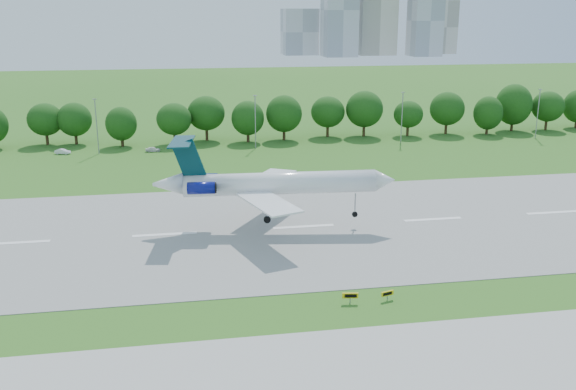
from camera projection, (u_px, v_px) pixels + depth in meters
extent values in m
plane|color=#296119|center=(517.00, 287.00, 73.48)|extent=(600.00, 600.00, 0.00)
cube|color=gray|center=(433.00, 220.00, 97.14)|extent=(400.00, 45.00, 0.08)
cylinder|color=#382314|center=(81.00, 138.00, 150.24)|extent=(0.70, 0.70, 3.60)
sphere|color=#143B0E|center=(79.00, 119.00, 149.03)|extent=(8.40, 8.40, 8.40)
cylinder|color=#382314|center=(251.00, 133.00, 156.81)|extent=(0.70, 0.70, 3.60)
sphere|color=#143B0E|center=(250.00, 115.00, 155.59)|extent=(8.40, 8.40, 8.40)
cylinder|color=#382314|center=(406.00, 128.00, 163.38)|extent=(0.70, 0.70, 3.60)
sphere|color=#143B0E|center=(407.00, 111.00, 162.16)|extent=(8.40, 8.40, 8.40)
cylinder|color=#382314|center=(550.00, 123.00, 169.94)|extent=(0.70, 0.70, 3.60)
sphere|color=#143B0E|center=(552.00, 107.00, 168.73)|extent=(8.40, 8.40, 8.40)
cylinder|color=gray|center=(97.00, 127.00, 140.43)|extent=(0.24, 0.24, 12.00)
cube|color=gray|center=(95.00, 99.00, 138.75)|extent=(0.90, 0.25, 0.18)
cylinder|color=gray|center=(255.00, 122.00, 146.18)|extent=(0.24, 0.24, 12.00)
cube|color=gray|center=(255.00, 96.00, 144.49)|extent=(0.90, 0.25, 0.18)
cylinder|color=gray|center=(402.00, 118.00, 151.93)|extent=(0.24, 0.24, 12.00)
cube|color=gray|center=(403.00, 92.00, 150.24)|extent=(0.90, 0.25, 0.18)
cylinder|color=gray|center=(538.00, 114.00, 157.67)|extent=(0.24, 0.24, 12.00)
cube|color=gray|center=(540.00, 89.00, 155.99)|extent=(0.90, 0.25, 0.18)
cube|color=#B2B2B7|center=(340.00, 10.00, 437.04)|extent=(22.00, 22.00, 62.00)
cube|color=#B2B2B7|center=(425.00, 21.00, 444.09)|extent=(20.00, 20.00, 48.00)
cube|color=beige|center=(442.00, 27.00, 472.92)|extent=(18.00, 18.00, 38.00)
cube|color=#B2B2B7|center=(300.00, 32.00, 461.08)|extent=(24.00, 24.00, 32.00)
cylinder|color=white|center=(280.00, 183.00, 91.40)|extent=(27.52, 6.91, 3.76)
cone|color=white|center=(385.00, 180.00, 91.80)|extent=(3.39, 3.56, 3.24)
cone|color=white|center=(168.00, 184.00, 90.88)|extent=(4.83, 3.76, 3.27)
cube|color=white|center=(268.00, 203.00, 85.50)|extent=(7.82, 12.64, 0.32)
cube|color=white|center=(268.00, 179.00, 97.72)|extent=(10.24, 12.40, 0.32)
cube|color=#05323B|center=(189.00, 160.00, 90.02)|extent=(4.73, 1.10, 6.17)
cube|color=#05323B|center=(182.00, 142.00, 89.27)|extent=(4.07, 8.96, 0.26)
cylinder|color=navy|center=(201.00, 188.00, 88.77)|extent=(4.06, 2.24, 1.81)
cylinder|color=navy|center=(204.00, 179.00, 93.31)|extent=(4.06, 2.24, 1.81)
cylinder|color=gray|center=(355.00, 204.00, 92.64)|extent=(0.18, 0.18, 3.18)
cylinder|color=black|center=(355.00, 214.00, 93.08)|extent=(0.85, 0.38, 0.82)
cylinder|color=gray|center=(267.00, 209.00, 90.30)|extent=(0.22, 0.22, 3.18)
cylinder|color=black|center=(267.00, 220.00, 90.74)|extent=(1.05, 0.54, 1.00)
cylinder|color=gray|center=(267.00, 201.00, 94.15)|extent=(0.22, 0.22, 3.18)
cylinder|color=black|center=(267.00, 211.00, 94.59)|extent=(1.05, 0.54, 1.00)
cube|color=gray|center=(350.00, 300.00, 69.28)|extent=(0.12, 0.12, 0.76)
cube|color=#DEBD0B|center=(350.00, 296.00, 69.13)|extent=(1.76, 0.45, 0.60)
cube|color=black|center=(350.00, 296.00, 69.01)|extent=(1.30, 0.22, 0.38)
cube|color=gray|center=(387.00, 297.00, 70.07)|extent=(0.12, 0.12, 0.67)
cube|color=#DEBD0B|center=(388.00, 293.00, 69.94)|extent=(1.51, 0.59, 0.52)
cube|color=black|center=(388.00, 294.00, 69.85)|extent=(1.10, 0.34, 0.33)
imported|color=silver|center=(63.00, 152.00, 141.62)|extent=(3.59, 2.16, 1.12)
imported|color=silver|center=(153.00, 149.00, 143.89)|extent=(3.31, 1.40, 1.12)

